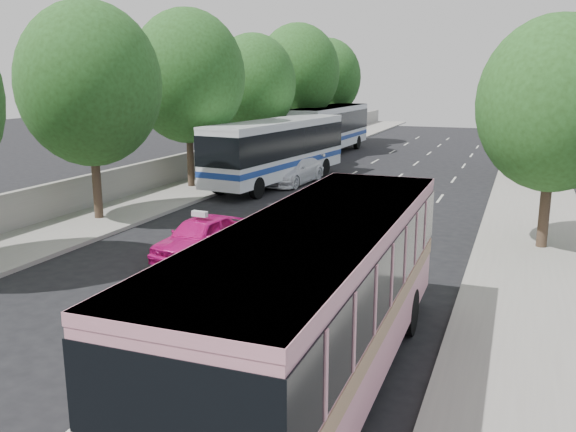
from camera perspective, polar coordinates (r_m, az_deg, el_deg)
The scene contains 17 objects.
ground at distance 17.35m, azimuth -7.18°, elevation -7.12°, with size 120.00×120.00×0.00m, color black.
sidewalk_left at distance 38.44m, azimuth -4.29°, elevation 4.19°, with size 4.00×90.00×0.15m, color #9E998E.
sidewalk_right at distance 34.80m, azimuth 21.94°, elevation 2.33°, with size 4.00×90.00×0.12m, color #9E998E.
low_wall at distance 39.12m, azimuth -6.70°, elevation 5.51°, with size 0.30×90.00×1.50m, color #9E998E.
tree_left_b at distance 25.96m, azimuth -18.05°, elevation 12.12°, with size 5.70×5.70×8.88m.
tree_left_c at distance 32.69m, azimuth -9.34°, elevation 13.16°, with size 6.00×6.00×9.35m.
tree_left_d at distance 39.76m, azimuth -3.23°, elevation 12.54°, with size 5.52×5.52×8.60m.
tree_left_e at distance 47.14m, azimuth 0.99°, elevation 13.60°, with size 6.30×6.30×9.82m.
tree_left_f at distance 54.77m, azimuth 3.75°, elevation 13.04°, with size 5.88×5.88×9.16m.
tree_right_near at distance 22.27m, azimuth 23.94°, elevation 10.02°, with size 5.10×5.10×7.95m.
tree_right_far at distance 38.26m, azimuth 23.57°, elevation 12.23°, with size 6.00×6.00×9.35m.
pink_bus at distance 11.48m, azimuth 3.03°, elevation -6.51°, with size 2.78×10.63×3.38m.
pink_taxi at distance 20.58m, azimuth -8.20°, elevation -1.91°, with size 1.63×4.05×1.38m, color #DA127F.
white_pickup at distance 34.31m, azimuth 0.45°, elevation 4.31°, with size 2.11×5.19×1.51m, color white.
tour_coach_front at distance 33.93m, azimuth -0.97°, elevation 6.57°, with size 3.97×12.08×3.55m.
tour_coach_rear at distance 47.64m, azimuth 3.89°, elevation 8.45°, with size 2.98×12.20×3.63m.
taxi_roof_sign at distance 20.39m, azimuth -8.27°, elevation 0.21°, with size 0.55×0.18×0.18m, color silver.
Camera 1 is at (7.84, -14.30, 5.94)m, focal length 38.00 mm.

